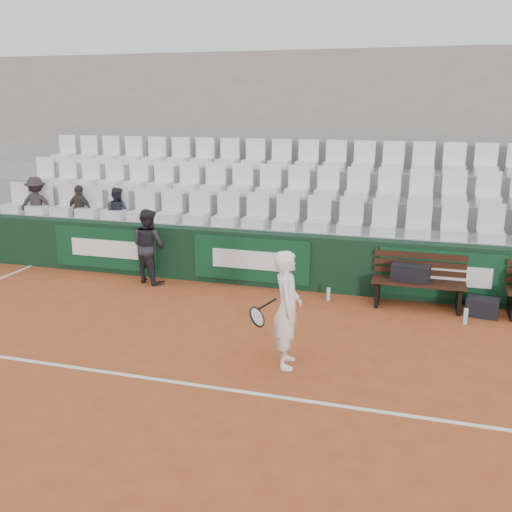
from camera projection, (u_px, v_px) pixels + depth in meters
The scene contains 20 objects.
ground at pixel (176, 382), 6.96m from camera, with size 80.00×80.00×0.00m, color #A94D26.
court_baseline at pixel (176, 382), 6.96m from camera, with size 18.00×0.06×0.01m, color white.
back_barrier at pixel (267, 259), 10.51m from camera, with size 18.00×0.34×1.00m.
grandstand_tier_front at pixel (272, 251), 11.11m from camera, with size 18.00×0.95×1.00m, color gray.
grandstand_tier_mid at pixel (284, 229), 11.93m from camera, with size 18.00×0.95×1.45m, color gray.
grandstand_tier_back at pixel (294, 211), 12.76m from camera, with size 18.00×0.95×1.90m, color #969693.
grandstand_rear_wall at pixel (301, 152), 13.01m from camera, with size 18.00×0.30×4.40m, color gray.
seat_row_front at pixel (270, 211), 10.74m from camera, with size 11.90×0.44×0.63m, color silver.
seat_row_mid at pixel (283, 181), 11.50m from camera, with size 11.90×0.44×0.63m, color white.
seat_row_back at pixel (293, 154), 12.26m from camera, with size 11.90×0.44×0.63m, color white.
bench_left at pixel (417, 294), 9.45m from camera, with size 1.50×0.56×0.45m, color #33180F.
sports_bag_left at pixel (410, 273), 9.41m from camera, with size 0.62×0.26×0.26m, color black.
sports_bag_ground at pixel (482, 307), 9.08m from camera, with size 0.49×0.30×0.30m, color black.
water_bottle_near at pixel (328, 294), 9.81m from camera, with size 0.06×0.06×0.22m, color silver.
water_bottle_far at pixel (466, 316), 8.76m from camera, with size 0.07×0.07×0.25m, color silver.
tennis_player at pixel (287, 309), 7.24m from camera, with size 0.73×0.62×1.54m.
ball_kid at pixel (149, 246), 10.66m from camera, with size 0.68×0.53×1.41m, color black.
spectator_a at pixel (35, 184), 12.11m from camera, with size 0.79×0.45×1.22m, color #282026.
spectator_b at pixel (79, 190), 11.84m from camera, with size 0.64×0.27×1.09m, color #342F2A.
spectator_c at pixel (116, 192), 11.61m from camera, with size 0.52×0.41×1.08m, color #202730.
Camera 1 is at (2.70, -5.79, 3.32)m, focal length 40.00 mm.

